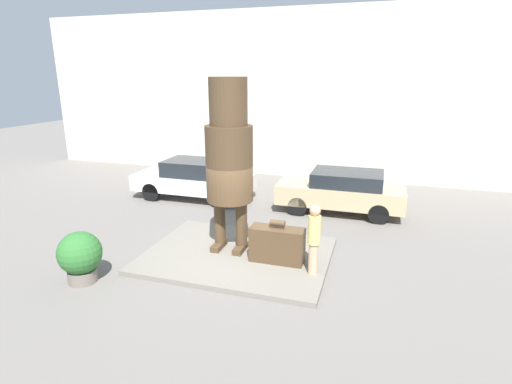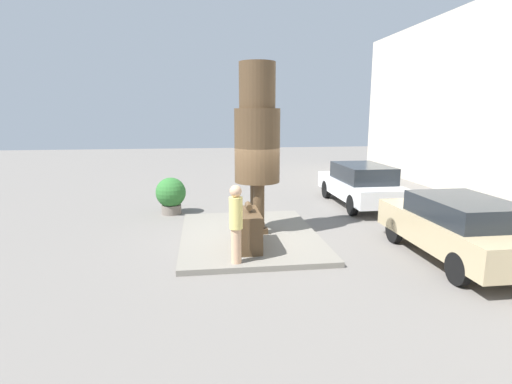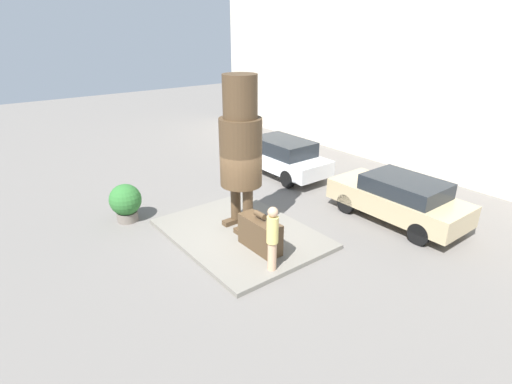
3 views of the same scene
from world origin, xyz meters
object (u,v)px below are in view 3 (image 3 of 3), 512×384
(tourist, at_px, (272,236))
(parked_car_white, at_px, (280,155))
(parked_car_tan, at_px, (399,198))
(planter_pot, at_px, (126,202))
(giant_suitcase, at_px, (260,234))
(statue_figure, at_px, (241,143))

(tourist, height_order, parked_car_white, tourist)
(parked_car_tan, distance_m, planter_pot, 8.89)
(giant_suitcase, distance_m, planter_pot, 4.81)
(tourist, distance_m, planter_pot, 5.60)
(statue_figure, relative_size, parked_car_tan, 1.04)
(giant_suitcase, xyz_separation_m, planter_pot, (-4.28, -2.21, 0.08))
(tourist, xyz_separation_m, parked_car_tan, (0.15, 5.22, -0.29))
(giant_suitcase, bearing_deg, planter_pot, -152.67)
(parked_car_tan, relative_size, planter_pot, 3.50)
(statue_figure, xyz_separation_m, tourist, (2.44, -0.80, -1.74))
(tourist, height_order, planter_pot, tourist)
(giant_suitcase, bearing_deg, statue_figure, 164.16)
(statue_figure, distance_m, tourist, 3.11)
(tourist, xyz_separation_m, parked_car_white, (-5.62, 5.15, -0.26))
(parked_car_tan, bearing_deg, statue_figure, 59.59)
(planter_pot, bearing_deg, statue_figure, 42.70)
(parked_car_white, xyz_separation_m, planter_pot, (0.34, -6.96, -0.16))
(tourist, distance_m, parked_car_tan, 5.23)
(tourist, xyz_separation_m, planter_pot, (-5.28, -1.81, -0.42))
(tourist, bearing_deg, parked_car_tan, 88.36)
(parked_car_white, distance_m, parked_car_tan, 5.77)
(parked_car_white, bearing_deg, giant_suitcase, 134.15)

